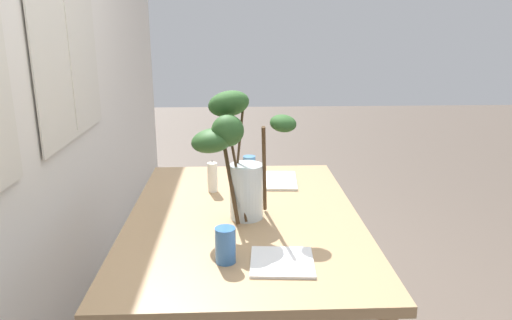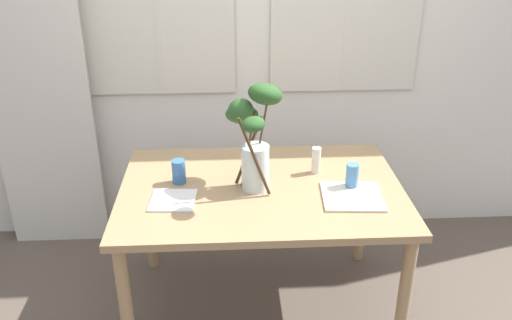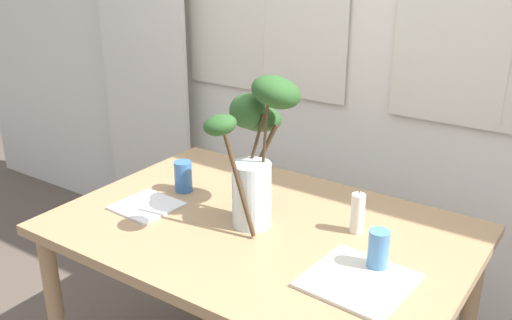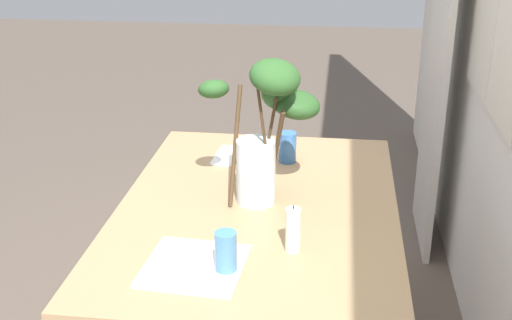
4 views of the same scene
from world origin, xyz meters
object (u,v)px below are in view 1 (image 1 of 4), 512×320
dining_table (244,233)px  drinking_glass_blue_left (225,245)px  plate_square_right (268,180)px  pillar_candle (213,177)px  plate_square_left (282,262)px  vase_with_branches (236,153)px  drinking_glass_blue_right (249,169)px

dining_table → drinking_glass_blue_left: (-0.40, 0.07, 0.14)m
plate_square_right → pillar_candle: 0.31m
drinking_glass_blue_left → pillar_candle: size_ratio=0.80×
plate_square_left → plate_square_right: 0.84m
vase_with_branches → drinking_glass_blue_right: 0.53m
vase_with_branches → drinking_glass_blue_left: 0.42m
drinking_glass_blue_right → pillar_candle: 0.23m
dining_table → pillar_candle: 0.36m
plate_square_left → pillar_candle: (0.71, 0.26, 0.06)m
drinking_glass_blue_left → plate_square_right: size_ratio=0.43×
vase_with_branches → drinking_glass_blue_right: bearing=-7.7°
drinking_glass_blue_left → dining_table: bearing=-9.5°
dining_table → drinking_glass_blue_right: 0.46m
vase_with_branches → drinking_glass_blue_right: size_ratio=4.18×
drinking_glass_blue_left → drinking_glass_blue_right: size_ratio=0.95×
plate_square_right → dining_table: bearing=163.0°
drinking_glass_blue_right → pillar_candle: (-0.15, 0.18, 0.01)m
drinking_glass_blue_left → plate_square_right: bearing=-13.4°
pillar_candle → vase_with_branches: bearing=-161.4°
dining_table → pillar_candle: size_ratio=9.21×
vase_with_branches → drinking_glass_blue_left: vase_with_branches is taller
drinking_glass_blue_right → plate_square_left: size_ratio=0.61×
dining_table → vase_with_branches: 0.36m
dining_table → vase_with_branches: (-0.04, 0.03, 0.36)m
drinking_glass_blue_right → plate_square_right: bearing=-99.6°
vase_with_branches → drinking_glass_blue_left: size_ratio=4.41×
vase_with_branches → dining_table: bearing=-35.8°
drinking_glass_blue_left → drinking_glass_blue_right: 0.85m
dining_table → plate_square_left: (-0.42, -0.12, 0.09)m
plate_square_left → drinking_glass_blue_right: bearing=5.5°
plate_square_right → pillar_candle: pillar_candle is taller
dining_table → plate_square_right: plate_square_right is taller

